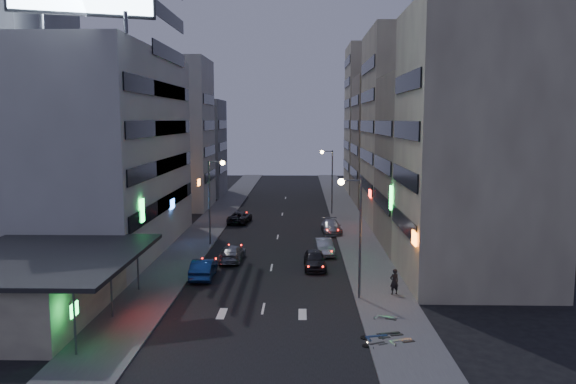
{
  "coord_description": "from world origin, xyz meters",
  "views": [
    {
      "loc": [
        2.39,
        -30.39,
        11.94
      ],
      "look_at": [
        1.27,
        17.22,
        5.79
      ],
      "focal_mm": 35.0,
      "sensor_mm": 36.0,
      "label": 1
    }
  ],
  "objects_px": {
    "parked_car_right_mid": "(324,247)",
    "person": "(394,282)",
    "scooter_black_a": "(384,332)",
    "scooter_black_b": "(399,321)",
    "road_car_silver": "(232,253)",
    "parked_car_right_near": "(315,260)",
    "parked_car_right_far": "(331,227)",
    "parked_car_left": "(240,217)",
    "scooter_blue": "(387,325)",
    "scooter_silver_a": "(410,328)",
    "scooter_silver_b": "(398,309)",
    "road_car_blue": "(203,268)"
  },
  "relations": [
    {
      "from": "person",
      "to": "scooter_silver_b",
      "type": "relative_size",
      "value": 0.96
    },
    {
      "from": "scooter_black_a",
      "to": "road_car_silver",
      "type": "bearing_deg",
      "value": 5.74
    },
    {
      "from": "scooter_black_b",
      "to": "scooter_blue",
      "type": "bearing_deg",
      "value": 104.64
    },
    {
      "from": "scooter_black_b",
      "to": "road_car_silver",
      "type": "bearing_deg",
      "value": 19.89
    },
    {
      "from": "parked_car_right_far",
      "to": "parked_car_right_mid",
      "type": "bearing_deg",
      "value": -100.63
    },
    {
      "from": "scooter_silver_b",
      "to": "scooter_silver_a",
      "type": "bearing_deg",
      "value": -155.17
    },
    {
      "from": "scooter_black_a",
      "to": "scooter_blue",
      "type": "distance_m",
      "value": 0.98
    },
    {
      "from": "scooter_silver_a",
      "to": "road_car_blue",
      "type": "bearing_deg",
      "value": 31.15
    },
    {
      "from": "person",
      "to": "scooter_blue",
      "type": "distance_m",
      "value": 7.45
    },
    {
      "from": "scooter_black_b",
      "to": "person",
      "type": "bearing_deg",
      "value": -22.4
    },
    {
      "from": "scooter_silver_b",
      "to": "parked_car_right_mid",
      "type": "bearing_deg",
      "value": 34.93
    },
    {
      "from": "parked_car_right_far",
      "to": "scooter_silver_a",
      "type": "distance_m",
      "value": 29.11
    },
    {
      "from": "road_car_blue",
      "to": "scooter_silver_a",
      "type": "relative_size",
      "value": 2.38
    },
    {
      "from": "road_car_silver",
      "to": "parked_car_right_far",
      "type": "bearing_deg",
      "value": -125.11
    },
    {
      "from": "scooter_black_a",
      "to": "scooter_silver_b",
      "type": "bearing_deg",
      "value": -45.53
    },
    {
      "from": "parked_car_right_mid",
      "to": "parked_car_left",
      "type": "height_order",
      "value": "parked_car_right_mid"
    },
    {
      "from": "scooter_blue",
      "to": "scooter_black_b",
      "type": "relative_size",
      "value": 0.94
    },
    {
      "from": "parked_car_right_near",
      "to": "parked_car_right_far",
      "type": "bearing_deg",
      "value": 80.52
    },
    {
      "from": "road_car_silver",
      "to": "scooter_silver_a",
      "type": "height_order",
      "value": "road_car_silver"
    },
    {
      "from": "parked_car_right_mid",
      "to": "road_car_silver",
      "type": "bearing_deg",
      "value": -167.22
    },
    {
      "from": "person",
      "to": "scooter_black_b",
      "type": "bearing_deg",
      "value": 62.48
    },
    {
      "from": "road_car_silver",
      "to": "scooter_black_a",
      "type": "xyz_separation_m",
      "value": [
        10.35,
        -17.47,
        -0.07
      ]
    },
    {
      "from": "parked_car_left",
      "to": "person",
      "type": "xyz_separation_m",
      "value": [
        13.49,
        -27.0,
        0.33
      ]
    },
    {
      "from": "scooter_silver_a",
      "to": "scooter_black_a",
      "type": "bearing_deg",
      "value": 88.37
    },
    {
      "from": "parked_car_right_far",
      "to": "scooter_blue",
      "type": "distance_m",
      "value": 28.51
    },
    {
      "from": "parked_car_right_near",
      "to": "parked_car_right_mid",
      "type": "relative_size",
      "value": 1.05
    },
    {
      "from": "person",
      "to": "road_car_silver",
      "type": "bearing_deg",
      "value": -57.65
    },
    {
      "from": "scooter_black_a",
      "to": "scooter_black_b",
      "type": "height_order",
      "value": "scooter_black_b"
    },
    {
      "from": "person",
      "to": "scooter_black_a",
      "type": "relative_size",
      "value": 1.1
    },
    {
      "from": "parked_car_right_mid",
      "to": "scooter_black_a",
      "type": "xyz_separation_m",
      "value": [
        2.41,
        -20.04,
        -0.07
      ]
    },
    {
      "from": "parked_car_right_mid",
      "to": "person",
      "type": "distance_m",
      "value": 12.6
    },
    {
      "from": "road_car_silver",
      "to": "scooter_black_a",
      "type": "height_order",
      "value": "road_car_silver"
    },
    {
      "from": "parked_car_right_near",
      "to": "scooter_silver_a",
      "type": "bearing_deg",
      "value": -72.91
    },
    {
      "from": "scooter_silver_b",
      "to": "road_car_blue",
      "type": "bearing_deg",
      "value": 78.78
    },
    {
      "from": "road_car_silver",
      "to": "scooter_blue",
      "type": "height_order",
      "value": "road_car_silver"
    },
    {
      "from": "road_car_silver",
      "to": "scooter_black_b",
      "type": "bearing_deg",
      "value": 127.49
    },
    {
      "from": "person",
      "to": "scooter_black_b",
      "type": "height_order",
      "value": "person"
    },
    {
      "from": "parked_car_right_mid",
      "to": "scooter_blue",
      "type": "relative_size",
      "value": 2.21
    },
    {
      "from": "parked_car_right_mid",
      "to": "parked_car_right_far",
      "type": "relative_size",
      "value": 0.87
    },
    {
      "from": "scooter_silver_b",
      "to": "parked_car_right_near",
      "type": "bearing_deg",
      "value": 44.1
    },
    {
      "from": "scooter_black_b",
      "to": "scooter_black_a",
      "type": "bearing_deg",
      "value": 126.92
    },
    {
      "from": "parked_car_right_mid",
      "to": "person",
      "type": "relative_size",
      "value": 2.34
    },
    {
      "from": "scooter_silver_a",
      "to": "road_car_silver",
      "type": "bearing_deg",
      "value": 17.48
    },
    {
      "from": "parked_car_left",
      "to": "parked_car_right_far",
      "type": "xyz_separation_m",
      "value": [
        10.34,
        -5.81,
        0.02
      ]
    },
    {
      "from": "scooter_blue",
      "to": "parked_car_right_far",
      "type": "bearing_deg",
      "value": -9.56
    },
    {
      "from": "parked_car_right_mid",
      "to": "scooter_silver_b",
      "type": "relative_size",
      "value": 2.25
    },
    {
      "from": "parked_car_right_near",
      "to": "scooter_black_b",
      "type": "xyz_separation_m",
      "value": [
        4.4,
        -13.83,
        -0.01
      ]
    },
    {
      "from": "parked_car_right_mid",
      "to": "parked_car_left",
      "type": "bearing_deg",
      "value": 116.01
    },
    {
      "from": "road_car_blue",
      "to": "road_car_silver",
      "type": "bearing_deg",
      "value": -107.52
    },
    {
      "from": "scooter_blue",
      "to": "scooter_black_b",
      "type": "height_order",
      "value": "scooter_black_b"
    }
  ]
}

